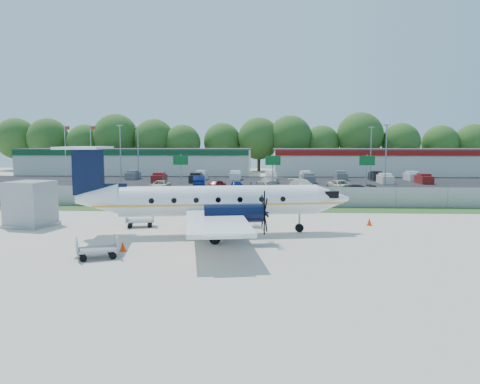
{
  "coord_description": "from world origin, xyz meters",
  "views": [
    {
      "loc": [
        2.05,
        -32.52,
        6.35
      ],
      "look_at": [
        0.0,
        6.0,
        2.3
      ],
      "focal_mm": 35.0,
      "sensor_mm": 36.0,
      "label": 1
    }
  ],
  "objects_px": {
    "baggage_cart_near": "(140,220)",
    "baggage_cart_far": "(97,249)",
    "aircraft": "(213,201)",
    "service_container": "(31,205)",
    "pushback_tug": "(220,225)"
  },
  "relations": [
    {
      "from": "pushback_tug",
      "to": "service_container",
      "type": "xyz_separation_m",
      "value": [
        -14.88,
        3.08,
        0.87
      ]
    },
    {
      "from": "service_container",
      "to": "aircraft",
      "type": "bearing_deg",
      "value": -9.56
    },
    {
      "from": "pushback_tug",
      "to": "baggage_cart_near",
      "type": "bearing_deg",
      "value": 153.83
    },
    {
      "from": "baggage_cart_far",
      "to": "pushback_tug",
      "type": "bearing_deg",
      "value": 46.51
    },
    {
      "from": "service_container",
      "to": "baggage_cart_near",
      "type": "bearing_deg",
      "value": 0.55
    },
    {
      "from": "aircraft",
      "to": "baggage_cart_near",
      "type": "bearing_deg",
      "value": 157.04
    },
    {
      "from": "aircraft",
      "to": "pushback_tug",
      "type": "height_order",
      "value": "aircraft"
    },
    {
      "from": "baggage_cart_near",
      "to": "baggage_cart_far",
      "type": "relative_size",
      "value": 0.91
    },
    {
      "from": "aircraft",
      "to": "service_container",
      "type": "height_order",
      "value": "aircraft"
    },
    {
      "from": "pushback_tug",
      "to": "baggage_cart_near",
      "type": "xyz_separation_m",
      "value": [
        -6.44,
        3.16,
        -0.23
      ]
    },
    {
      "from": "aircraft",
      "to": "pushback_tug",
      "type": "relative_size",
      "value": 6.94
    },
    {
      "from": "baggage_cart_far",
      "to": "service_container",
      "type": "xyz_separation_m",
      "value": [
        -8.66,
        9.64,
        1.07
      ]
    },
    {
      "from": "pushback_tug",
      "to": "service_container",
      "type": "height_order",
      "value": "service_container"
    },
    {
      "from": "baggage_cart_far",
      "to": "aircraft",
      "type": "bearing_deg",
      "value": 51.83
    },
    {
      "from": "aircraft",
      "to": "baggage_cart_far",
      "type": "xyz_separation_m",
      "value": [
        -5.68,
        -7.22,
        -1.82
      ]
    }
  ]
}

